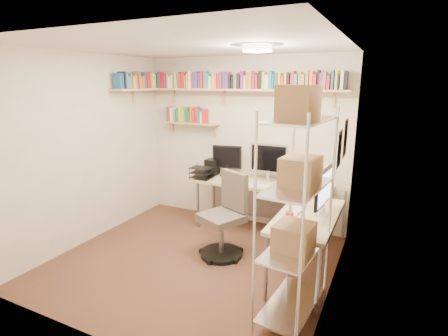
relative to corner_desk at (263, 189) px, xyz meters
The scene contains 6 objects.
ground 1.31m from the corner_desk, 120.52° to the right, with size 3.20×3.20×0.00m, color #4A2E1F.
room_shell 1.36m from the corner_desk, 120.34° to the right, with size 3.24×3.04×2.52m.
wall_shelves 1.65m from the corner_desk, 159.28° to the left, with size 3.12×1.09×0.80m.
corner_desk is the anchor object (origin of this frame).
office_chair 0.73m from the corner_desk, 114.53° to the right, with size 0.62×0.62×1.06m.
wire_rack 1.77m from the corner_desk, 61.26° to the right, with size 0.48×0.87×2.11m.
Camera 1 is at (2.03, -3.32, 2.13)m, focal length 28.00 mm.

